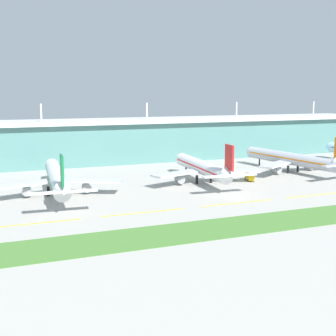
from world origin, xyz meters
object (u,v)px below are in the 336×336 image
object	(u,v)px
airliner_near_middle	(57,178)
airliner_far_middle	(291,159)
airliner_center	(203,168)
fuel_truck	(250,175)

from	to	relation	value
airliner_near_middle	airliner_far_middle	distance (m)	111.60
airliner_center	fuel_truck	size ratio (longest dim) A/B	7.84
airliner_near_middle	airliner_far_middle	bearing A→B (deg)	4.27
airliner_near_middle	airliner_center	world-z (taller)	same
airliner_far_middle	airliner_near_middle	bearing A→B (deg)	-175.73
airliner_near_middle	airliner_center	size ratio (longest dim) A/B	1.17
airliner_near_middle	airliner_center	xyz separation A→B (m)	(60.59, 0.51, -0.01)
airliner_center	airliner_far_middle	xyz separation A→B (m)	(50.70, 7.80, 0.01)
airliner_center	airliner_far_middle	distance (m)	51.29
airliner_center	airliner_far_middle	world-z (taller)	same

